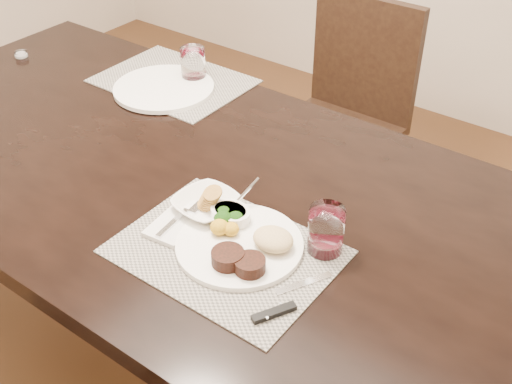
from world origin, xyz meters
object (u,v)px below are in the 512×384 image
Objects in this scene: cracker_bowl at (207,205)px; far_plate at (164,88)px; steak_knife at (281,305)px; wine_glass_near at (326,232)px; chair_far at (347,109)px; dinner_plate at (243,245)px.

cracker_bowl is 0.63m from far_plate.
wine_glass_near is at bearing 124.77° from steak_knife.
cracker_bowl is (-0.31, 0.15, 0.02)m from steak_knife.
chair_far is 1.17m from dinner_plate.
dinner_plate reaches higher than steak_knife.
chair_far reaches higher than steak_knife.
chair_far is 8.45× the size of wine_glass_near.
chair_far is at bearing 100.74° from cracker_bowl.
far_plate is (-0.50, 0.39, -0.01)m from cracker_bowl.
wine_glass_near is at bearing 44.92° from dinner_plate.
chair_far reaches higher than cracker_bowl.
chair_far is 1.30m from steak_knife.
steak_knife is 0.67× the size of far_plate.
cracker_bowl reaches higher than far_plate.
wine_glass_near is (0.14, 0.11, 0.03)m from dinner_plate.
steak_knife is (0.51, -1.17, 0.26)m from chair_far.
wine_glass_near is (-0.02, 0.20, 0.04)m from steak_knife.
cracker_bowl is (-0.15, 0.06, 0.00)m from dinner_plate.
steak_knife is at bearing -21.51° from dinner_plate.
cracker_bowl is at bearing -79.26° from chair_far.
steak_knife is 1.96× the size of wine_glass_near.
cracker_bowl is 0.52× the size of far_plate.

